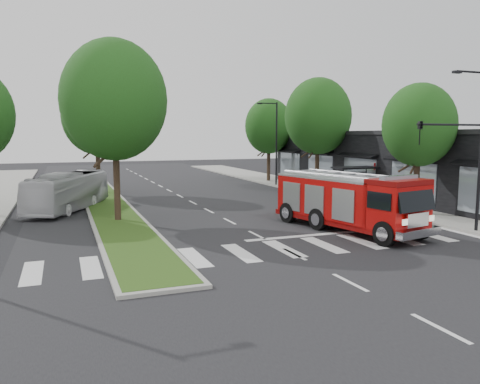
% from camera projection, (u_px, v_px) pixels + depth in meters
% --- Properties ---
extents(ground, '(140.00, 140.00, 0.00)m').
position_uv_depth(ground, '(257.00, 235.00, 23.05)').
color(ground, black).
rests_on(ground, ground).
extents(sidewalk_right, '(5.00, 80.00, 0.15)m').
position_uv_depth(sidewalk_right, '(353.00, 197.00, 36.75)').
color(sidewalk_right, gray).
rests_on(sidewalk_right, ground).
extents(median, '(3.00, 50.00, 0.15)m').
position_uv_depth(median, '(101.00, 196.00, 37.61)').
color(median, gray).
rests_on(median, ground).
extents(storefront_row, '(8.00, 30.00, 5.00)m').
position_uv_depth(storefront_row, '(401.00, 165.00, 38.05)').
color(storefront_row, black).
rests_on(storefront_row, ground).
extents(bus_shelter, '(3.20, 1.60, 2.61)m').
position_uv_depth(bus_shelter, '(354.00, 174.00, 34.33)').
color(bus_shelter, black).
rests_on(bus_shelter, ground).
extents(tree_right_near, '(4.40, 4.40, 8.05)m').
position_uv_depth(tree_right_near, '(419.00, 125.00, 28.32)').
color(tree_right_near, black).
rests_on(tree_right_near, ground).
extents(tree_right_mid, '(5.60, 5.60, 9.72)m').
position_uv_depth(tree_right_mid, '(318.00, 116.00, 39.33)').
color(tree_right_mid, black).
rests_on(tree_right_mid, ground).
extents(tree_right_far, '(5.00, 5.00, 8.73)m').
position_uv_depth(tree_right_far, '(269.00, 126.00, 48.68)').
color(tree_right_far, black).
rests_on(tree_right_far, ground).
extents(tree_median_near, '(5.80, 5.80, 10.16)m').
position_uv_depth(tree_median_near, '(114.00, 100.00, 25.67)').
color(tree_median_near, black).
rests_on(tree_median_near, ground).
extents(tree_median_far, '(5.60, 5.60, 9.72)m').
position_uv_depth(tree_median_far, '(96.00, 116.00, 38.69)').
color(tree_median_far, black).
rests_on(tree_median_far, ground).
extents(streetlight_right_near, '(4.08, 0.22, 8.00)m').
position_uv_depth(streetlight_right_near, '(468.00, 140.00, 22.65)').
color(streetlight_right_near, black).
rests_on(streetlight_right_near, ground).
extents(streetlight_right_far, '(2.11, 0.20, 8.00)m').
position_uv_depth(streetlight_right_far, '(275.00, 140.00, 44.73)').
color(streetlight_right_far, black).
rests_on(streetlight_right_far, ground).
extents(fire_engine, '(4.43, 9.26, 3.09)m').
position_uv_depth(fire_engine, '(348.00, 202.00, 24.08)').
color(fire_engine, '#670605').
rests_on(fire_engine, ground).
extents(city_bus, '(5.65, 9.02, 2.50)m').
position_uv_depth(city_bus, '(69.00, 191.00, 30.57)').
color(city_bus, '#BCBCC1').
rests_on(city_bus, ground).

